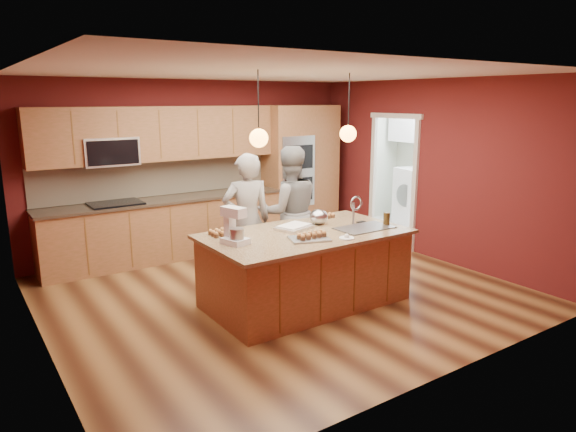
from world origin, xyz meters
TOP-DOWN VIEW (x-y plane):
  - floor at (0.00, 0.00)m, footprint 5.50×5.50m
  - ceiling at (0.00, 0.00)m, footprint 5.50×5.50m
  - wall_back at (0.00, 2.50)m, footprint 5.50×0.00m
  - wall_front at (0.00, -2.50)m, footprint 5.50×0.00m
  - wall_left at (-2.75, 0.00)m, footprint 0.00×5.00m
  - wall_right at (2.75, 0.00)m, footprint 0.00×5.00m
  - cabinet_run at (-0.68, 2.25)m, footprint 3.74×0.64m
  - oven_column at (1.85, 2.19)m, footprint 1.30×0.62m
  - doorway_trim at (2.73, 0.80)m, footprint 0.08×1.11m
  - laundry_room at (4.35, 1.20)m, footprint 2.60×2.70m
  - pendant_left at (-0.57, -0.44)m, footprint 0.20×0.20m
  - pendant_right at (0.67, -0.44)m, footprint 0.20×0.20m
  - island at (0.06, -0.45)m, footprint 2.38×1.34m
  - person_left at (-0.22, 0.48)m, footprint 0.72×0.56m
  - person_right at (0.44, 0.48)m, footprint 1.05×0.92m
  - stand_mixer at (-0.86, -0.40)m, footprint 0.28×0.33m
  - sheet_cake at (0.04, -0.22)m, footprint 0.50×0.43m
  - cooling_rack at (-0.10, -0.72)m, footprint 0.51×0.43m
  - mixing_bowl at (0.42, -0.21)m, footprint 0.23×0.23m
  - plate at (0.27, -0.93)m, footprint 0.17×0.17m
  - tumbler at (1.10, -0.71)m, footprint 0.08×0.08m
  - phone at (0.93, -0.43)m, footprint 0.12×0.08m
  - cupcakes_left at (-0.81, -0.00)m, footprint 0.29×0.22m
  - cupcakes_rack at (-0.07, -0.73)m, footprint 0.36×0.15m
  - cupcakes_right at (0.69, -0.00)m, footprint 0.28×0.14m
  - washer at (4.22, 0.78)m, footprint 0.73×0.75m
  - dryer at (4.20, 1.56)m, footprint 0.79×0.81m

SIDE VIEW (x-z plane):
  - floor at x=0.00m, z-range 0.00..0.00m
  - island at x=0.06m, z-range -0.18..1.08m
  - washer at x=4.22m, z-range 0.00..1.10m
  - dryer at x=4.20m, z-range 0.00..1.10m
  - person_left at x=-0.22m, z-range 0.00..1.74m
  - phone at x=0.93m, z-range 0.88..0.89m
  - plate at x=0.27m, z-range 0.88..0.89m
  - cooling_rack at x=-0.10m, z-range 0.88..0.90m
  - sheet_cake at x=0.04m, z-range 0.88..0.92m
  - person_right at x=0.44m, z-range 0.00..1.80m
  - cupcakes_right at x=0.69m, z-range 0.88..0.94m
  - cupcakes_left at x=-0.81m, z-range 0.88..0.94m
  - cupcakes_rack at x=-0.07m, z-range 0.90..0.96m
  - tumbler at x=1.10m, z-range 0.88..1.04m
  - mixing_bowl at x=0.42m, z-range 0.87..1.07m
  - cabinet_run at x=-0.68m, z-range -0.17..2.13m
  - doorway_trim at x=2.73m, z-range -0.05..2.15m
  - stand_mixer at x=-0.86m, z-range 0.85..1.25m
  - oven_column at x=1.85m, z-range 0.00..2.30m
  - wall_back at x=0.00m, z-range -1.40..4.10m
  - wall_front at x=0.00m, z-range -1.40..4.10m
  - wall_left at x=-2.75m, z-range -1.15..3.85m
  - wall_right at x=2.75m, z-range -1.15..3.85m
  - laundry_room at x=4.35m, z-range 0.60..3.30m
  - pendant_left at x=-0.57m, z-range 1.60..2.40m
  - pendant_right at x=0.67m, z-range 1.60..2.40m
  - ceiling at x=0.00m, z-range 2.70..2.70m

